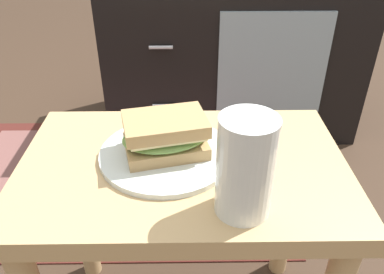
% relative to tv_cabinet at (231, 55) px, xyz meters
% --- Properties ---
extents(side_table, '(0.56, 0.36, 0.46)m').
position_rel_tv_cabinet_xyz_m(side_table, '(-0.19, -0.95, 0.08)').
color(side_table, tan).
rests_on(side_table, ground).
extents(tv_cabinet, '(0.96, 0.46, 0.58)m').
position_rel_tv_cabinet_xyz_m(tv_cabinet, '(0.00, 0.00, 0.00)').
color(tv_cabinet, black).
rests_on(tv_cabinet, ground).
extents(area_rug, '(1.20, 0.74, 0.01)m').
position_rel_tv_cabinet_xyz_m(area_rug, '(-0.46, -0.41, -0.29)').
color(area_rug, '#4C1E19').
rests_on(area_rug, ground).
extents(plate, '(0.23, 0.23, 0.01)m').
position_rel_tv_cabinet_xyz_m(plate, '(-0.22, -0.93, 0.17)').
color(plate, silver).
rests_on(plate, side_table).
extents(sandwich_front, '(0.17, 0.13, 0.07)m').
position_rel_tv_cabinet_xyz_m(sandwich_front, '(-0.22, -0.93, 0.21)').
color(sandwich_front, tan).
rests_on(sandwich_front, plate).
extents(beer_glass, '(0.08, 0.08, 0.15)m').
position_rel_tv_cabinet_xyz_m(beer_glass, '(-0.10, -1.06, 0.24)').
color(beer_glass, silver).
rests_on(beer_glass, side_table).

